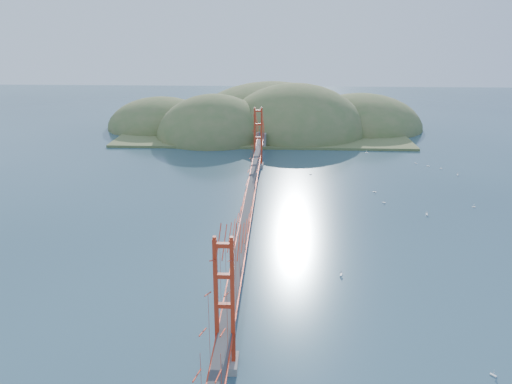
{
  "coord_description": "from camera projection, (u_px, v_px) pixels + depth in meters",
  "views": [
    {
      "loc": [
        4.12,
        -64.06,
        26.92
      ],
      "look_at": [
        1.03,
        0.0,
        5.01
      ],
      "focal_mm": 35.0,
      "sensor_mm": 36.0,
      "label": 1
    }
  ],
  "objects": [
    {
      "name": "ground",
      "position": [
        249.0,
        226.0,
        69.44
      ],
      "size": [
        320.0,
        320.0,
        0.0
      ],
      "primitive_type": "plane",
      "color": "#284251",
      "rests_on": "ground"
    },
    {
      "name": "bridge",
      "position": [
        248.0,
        177.0,
        67.34
      ],
      "size": [
        2.2,
        94.4,
        12.0
      ],
      "color": "gray",
      "rests_on": "ground"
    },
    {
      "name": "far_headlands",
      "position": [
        273.0,
        128.0,
        134.1
      ],
      "size": [
        84.0,
        58.0,
        25.0
      ],
      "color": "olive",
      "rests_on": "ground"
    },
    {
      "name": "sailboat_12",
      "position": [
        366.0,
        152.0,
        108.04
      ],
      "size": [
        0.59,
        0.49,
        0.69
      ],
      "color": "white",
      "rests_on": "ground"
    },
    {
      "name": "sailboat_6",
      "position": [
        493.0,
        374.0,
        39.98
      ],
      "size": [
        0.59,
        0.59,
        0.62
      ],
      "color": "white",
      "rests_on": "ground"
    },
    {
      "name": "sailboat_3",
      "position": [
        311.0,
        174.0,
        92.74
      ],
      "size": [
        0.54,
        0.45,
        0.63
      ],
      "color": "white",
      "rests_on": "ground"
    },
    {
      "name": "sailboat_1",
      "position": [
        384.0,
        202.0,
        78.17
      ],
      "size": [
        0.57,
        0.57,
        0.6
      ],
      "color": "white",
      "rests_on": "ground"
    },
    {
      "name": "sailboat_8",
      "position": [
        474.0,
        207.0,
        76.32
      ],
      "size": [
        0.56,
        0.5,
        0.63
      ],
      "color": "white",
      "rests_on": "ground"
    },
    {
      "name": "sailboat_16",
      "position": [
        375.0,
        191.0,
        83.07
      ],
      "size": [
        0.63,
        0.63,
        0.71
      ],
      "color": "white",
      "rests_on": "ground"
    },
    {
      "name": "sailboat_0",
      "position": [
        341.0,
        274.0,
        55.85
      ],
      "size": [
        0.58,
        0.6,
        0.67
      ],
      "color": "white",
      "rests_on": "ground"
    },
    {
      "name": "sailboat_14",
      "position": [
        427.0,
        214.0,
        73.35
      ],
      "size": [
        0.54,
        0.62,
        0.71
      ],
      "color": "white",
      "rests_on": "ground"
    },
    {
      "name": "sailboat_17",
      "position": [
        441.0,
        168.0,
        96.33
      ],
      "size": [
        0.57,
        0.56,
        0.64
      ],
      "color": "white",
      "rests_on": "ground"
    },
    {
      "name": "sailboat_7",
      "position": [
        416.0,
        163.0,
        99.95
      ],
      "size": [
        0.54,
        0.54,
        0.58
      ],
      "color": "white",
      "rests_on": "ground"
    },
    {
      "name": "sailboat_15",
      "position": [
        458.0,
        174.0,
        92.4
      ],
      "size": [
        0.47,
        0.55,
        0.64
      ],
      "color": "white",
      "rests_on": "ground"
    },
    {
      "name": "sailboat_extra_1",
      "position": [
        428.0,
        166.0,
        97.93
      ],
      "size": [
        0.58,
        0.52,
        0.65
      ],
      "color": "white",
      "rests_on": "ground"
    }
  ]
}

